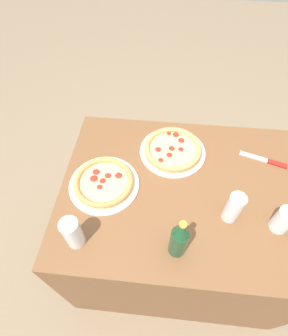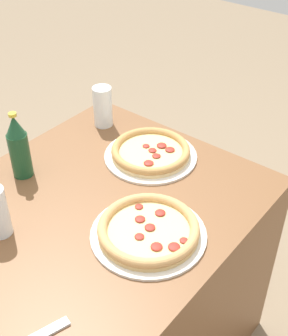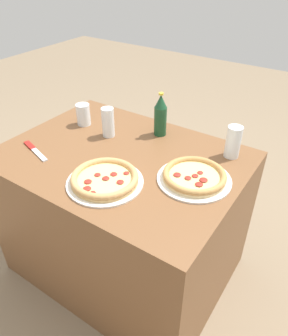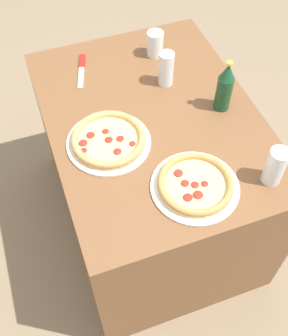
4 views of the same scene
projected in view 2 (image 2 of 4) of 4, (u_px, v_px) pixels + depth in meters
table at (86, 302)px, 1.50m from camera, size 1.08×0.80×0.73m
pizza_margherita at (149, 230)px, 1.22m from camera, size 0.31×0.31×0.04m
pizza_pepperoni at (151, 152)px, 1.50m from camera, size 0.30×0.30×0.04m
glass_iced_tea at (103, 108)px, 1.64m from camera, size 0.07×0.07×0.15m
beer_bottle at (19, 147)px, 1.38m from camera, size 0.06×0.06×0.22m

